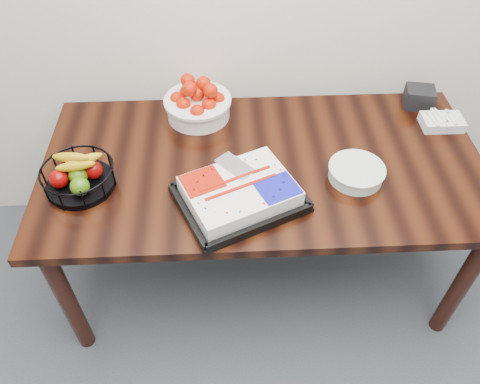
{
  "coord_description": "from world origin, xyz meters",
  "views": [
    {
      "loc": [
        -0.16,
        0.6,
        2.04
      ],
      "look_at": [
        -0.11,
        1.76,
        0.83
      ],
      "focal_mm": 35.0,
      "sensor_mm": 36.0,
      "label": 1
    }
  ],
  "objects_px": {
    "tangerine_bowl": "(198,101)",
    "fruit_basket": "(78,175)",
    "plate_stack": "(356,173)",
    "napkin_box": "(419,97)",
    "table": "(263,176)",
    "cake_tray": "(240,193)"
  },
  "relations": [
    {
      "from": "cake_tray",
      "to": "plate_stack",
      "type": "bearing_deg",
      "value": 12.62
    },
    {
      "from": "cake_tray",
      "to": "tangerine_bowl",
      "type": "relative_size",
      "value": 1.82
    },
    {
      "from": "plate_stack",
      "to": "napkin_box",
      "type": "relative_size",
      "value": 1.75
    },
    {
      "from": "table",
      "to": "napkin_box",
      "type": "bearing_deg",
      "value": 25.25
    },
    {
      "from": "cake_tray",
      "to": "tangerine_bowl",
      "type": "height_order",
      "value": "tangerine_bowl"
    },
    {
      "from": "plate_stack",
      "to": "napkin_box",
      "type": "distance_m",
      "value": 0.6
    },
    {
      "from": "cake_tray",
      "to": "plate_stack",
      "type": "distance_m",
      "value": 0.47
    },
    {
      "from": "table",
      "to": "napkin_box",
      "type": "distance_m",
      "value": 0.83
    },
    {
      "from": "tangerine_bowl",
      "to": "napkin_box",
      "type": "bearing_deg",
      "value": 1.92
    },
    {
      "from": "plate_stack",
      "to": "napkin_box",
      "type": "bearing_deg",
      "value": 49.8
    },
    {
      "from": "fruit_basket",
      "to": "napkin_box",
      "type": "xyz_separation_m",
      "value": [
        1.46,
        0.46,
        -0.02
      ]
    },
    {
      "from": "tangerine_bowl",
      "to": "fruit_basket",
      "type": "bearing_deg",
      "value": -136.36
    },
    {
      "from": "plate_stack",
      "to": "table",
      "type": "bearing_deg",
      "value": 162.49
    },
    {
      "from": "table",
      "to": "fruit_basket",
      "type": "relative_size",
      "value": 6.55
    },
    {
      "from": "cake_tray",
      "to": "fruit_basket",
      "type": "xyz_separation_m",
      "value": [
        -0.61,
        0.11,
        0.02
      ]
    },
    {
      "from": "tangerine_bowl",
      "to": "fruit_basket",
      "type": "relative_size",
      "value": 1.08
    },
    {
      "from": "fruit_basket",
      "to": "tangerine_bowl",
      "type": "bearing_deg",
      "value": 43.64
    },
    {
      "from": "tangerine_bowl",
      "to": "plate_stack",
      "type": "relative_size",
      "value": 1.35
    },
    {
      "from": "napkin_box",
      "to": "cake_tray",
      "type": "bearing_deg",
      "value": -146.41
    },
    {
      "from": "fruit_basket",
      "to": "plate_stack",
      "type": "xyz_separation_m",
      "value": [
        1.07,
        -0.0,
        -0.03
      ]
    },
    {
      "from": "table",
      "to": "plate_stack",
      "type": "height_order",
      "value": "plate_stack"
    },
    {
      "from": "fruit_basket",
      "to": "napkin_box",
      "type": "relative_size",
      "value": 2.19
    }
  ]
}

